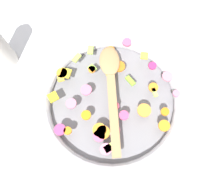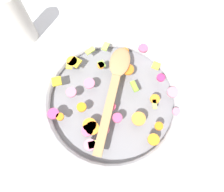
# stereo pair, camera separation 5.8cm
# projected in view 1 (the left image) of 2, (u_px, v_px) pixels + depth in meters

# --- Properties ---
(ground_plane) EXTENTS (4.00, 4.00, 0.00)m
(ground_plane) POSITION_uv_depth(u_px,v_px,m) (112.00, 102.00, 0.63)
(ground_plane) COLOR silver
(skillet) EXTENTS (0.44, 0.44, 0.05)m
(skillet) POSITION_uv_depth(u_px,v_px,m) (112.00, 99.00, 0.60)
(skillet) COLOR slate
(skillet) RESTS_ON ground_plane
(chopped_vegetables) EXTENTS (0.32, 0.35, 0.01)m
(chopped_vegetables) POSITION_uv_depth(u_px,v_px,m) (110.00, 97.00, 0.57)
(chopped_vegetables) COLOR orange
(chopped_vegetables) RESTS_ON skillet
(wooden_spoon) EXTENTS (0.31, 0.08, 0.01)m
(wooden_spoon) POSITION_uv_depth(u_px,v_px,m) (111.00, 85.00, 0.57)
(wooden_spoon) COLOR #A87F51
(wooden_spoon) RESTS_ON chopped_vegetables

